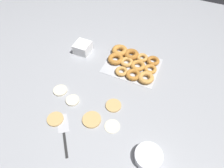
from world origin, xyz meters
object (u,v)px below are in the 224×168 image
spatula (63,128)px  pancake_2 (55,119)px  pancake_0 (73,100)px  pancake_5 (113,105)px  donut_tray (132,63)px  pancake_3 (92,120)px  pancake_4 (60,90)px  batter_bowl (148,157)px  pancake_1 (112,126)px  container_stack (83,48)px

spatula → pancake_2: bearing=29.7°
pancake_0 → pancake_5: (-0.24, -0.07, -0.00)m
pancake_0 → spatula: pancake_0 is taller
pancake_2 → spatula: bearing=158.4°
donut_tray → pancake_3: bearing=83.7°
pancake_0 → pancake_4: bearing=-17.4°
pancake_4 → batter_bowl: batter_bowl is taller
pancake_1 → container_stack: container_stack is taller
pancake_5 → pancake_2: bearing=39.1°
pancake_1 → batter_bowl: batter_bowl is taller
pancake_3 → pancake_5: 0.16m
pancake_3 → spatula: (0.12, 0.11, -0.00)m
pancake_5 → container_stack: bearing=-41.6°
pancake_2 → donut_tray: 0.64m
pancake_2 → pancake_0: bearing=-99.1°
pancake_3 → donut_tray: bearing=-96.3°
pancake_2 → container_stack: bearing=-76.6°
pancake_2 → donut_tray: bearing=-112.7°
pancake_0 → batter_bowl: 0.55m
pancake_0 → container_stack: size_ratio=0.70×
pancake_1 → pancake_5: size_ratio=0.92×
pancake_1 → container_stack: (0.45, -0.49, 0.03)m
batter_bowl → container_stack: container_stack is taller
pancake_5 → batter_bowl: (-0.28, 0.22, 0.02)m
pancake_0 → pancake_1: (-0.29, 0.06, -0.00)m
pancake_2 → spatula: size_ratio=0.41×
pancake_1 → donut_tray: donut_tray is taller
donut_tray → spatula: donut_tray is taller
pancake_2 → pancake_3: 0.21m
pancake_0 → container_stack: bearing=-69.2°
pancake_0 → spatula: bearing=104.2°
pancake_0 → pancake_4: (0.11, -0.03, -0.00)m
pancake_3 → pancake_1: bearing=-175.4°
pancake_1 → donut_tray: bearing=-82.4°
pancake_2 → batter_bowl: (-0.55, -0.00, 0.02)m
pancake_2 → pancake_1: bearing=-164.0°
pancake_5 → container_stack: 0.55m
pancake_0 → donut_tray: 0.50m
pancake_0 → donut_tray: bearing=-116.9°
pancake_1 → pancake_2: pancake_2 is taller
pancake_5 → spatula: size_ratio=0.42×
pancake_4 → pancake_5: size_ratio=0.93×
pancake_4 → pancake_2: bearing=115.0°
pancake_4 → donut_tray: bearing=-129.5°
pancake_4 → pancake_5: pancake_4 is taller
pancake_5 → donut_tray: donut_tray is taller
spatula → donut_tray: bearing=-54.8°
pancake_1 → pancake_2: 0.33m
pancake_2 → donut_tray: (-0.25, -0.59, 0.01)m
pancake_2 → pancake_5: pancake_2 is taller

